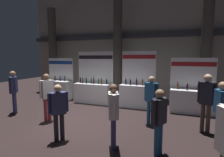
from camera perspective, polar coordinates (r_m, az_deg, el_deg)
name	(u,v)px	position (r m, az deg, el deg)	size (l,w,h in m)	color
ground_plane	(83,121)	(6.77, -9.10, -13.22)	(24.00, 24.00, 0.00)	black
hall_colonnade	(121,44)	(10.49, 2.92, 10.96)	(11.80, 1.09, 6.27)	gray
exhibitor_booth_0	(58,88)	(10.25, -16.77, -3.05)	(1.56, 0.71, 2.24)	white
exhibitor_booth_1	(93,91)	(9.16, -6.01, -3.82)	(1.94, 0.66, 2.58)	white
exhibitor_booth_2	(137,93)	(8.39, 7.88, -4.73)	(1.59, 0.66, 2.59)	white
exhibitor_booth_3	(192,99)	(8.17, 24.02, -5.99)	(1.79, 0.66, 2.28)	white
trash_bin	(62,105)	(7.77, -15.72, -7.98)	(0.32, 0.32, 0.72)	slate
visitor_0	(151,96)	(6.25, 12.35, -5.52)	(0.49, 0.34, 1.68)	navy
visitor_1	(47,93)	(6.90, -20.02, -4.39)	(0.36, 0.46, 1.72)	maroon
visitor_2	(58,108)	(5.20, -16.67, -8.89)	(0.42, 0.44, 1.58)	#23232D
visitor_3	(113,109)	(4.59, 0.44, -9.83)	(0.41, 0.59, 1.65)	navy
visitor_4	(221,106)	(5.62, 31.44, -7.60)	(0.33, 0.59, 1.68)	#47382D
visitor_5	(14,88)	(8.45, -28.81, -2.53)	(0.48, 0.51, 1.75)	navy
visitor_6	(159,117)	(4.42, 14.71, -11.69)	(0.35, 0.50, 1.58)	navy
visitor_8	(207,98)	(6.21, 27.85, -5.47)	(0.50, 0.33, 1.81)	#47382D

